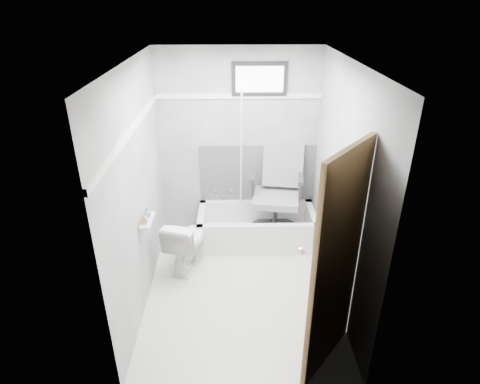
{
  "coord_description": "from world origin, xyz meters",
  "views": [
    {
      "loc": [
        -0.08,
        -3.52,
        2.92
      ],
      "look_at": [
        0.0,
        0.35,
        1.0
      ],
      "focal_mm": 30.0,
      "sensor_mm": 36.0,
      "label": 1
    }
  ],
  "objects_px": {
    "office_chair": "(276,192)",
    "toilet": "(187,243)",
    "door": "(381,291)",
    "soap_bottle_b": "(147,212)",
    "soap_bottle_a": "(144,219)",
    "bathtub": "(257,226)"
  },
  "relations": [
    {
      "from": "bathtub",
      "to": "soap_bottle_a",
      "type": "relative_size",
      "value": 12.7
    },
    {
      "from": "office_chair",
      "to": "soap_bottle_a",
      "type": "height_order",
      "value": "office_chair"
    },
    {
      "from": "toilet",
      "to": "soap_bottle_a",
      "type": "distance_m",
      "value": 0.9
    },
    {
      "from": "soap_bottle_a",
      "to": "bathtub",
      "type": "bearing_deg",
      "value": 42.51
    },
    {
      "from": "toilet",
      "to": "door",
      "type": "relative_size",
      "value": 0.33
    },
    {
      "from": "bathtub",
      "to": "soap_bottle_b",
      "type": "xyz_separation_m",
      "value": [
        -1.17,
        -0.93,
        0.75
      ]
    },
    {
      "from": "door",
      "to": "toilet",
      "type": "bearing_deg",
      "value": 133.61
    },
    {
      "from": "office_chair",
      "to": "soap_bottle_a",
      "type": "distance_m",
      "value": 1.8
    },
    {
      "from": "door",
      "to": "soap_bottle_a",
      "type": "height_order",
      "value": "door"
    },
    {
      "from": "bathtub",
      "to": "door",
      "type": "relative_size",
      "value": 0.75
    },
    {
      "from": "toilet",
      "to": "soap_bottle_a",
      "type": "bearing_deg",
      "value": 75.72
    },
    {
      "from": "bathtub",
      "to": "soap_bottle_a",
      "type": "xyz_separation_m",
      "value": [
        -1.17,
        -1.07,
        0.76
      ]
    },
    {
      "from": "soap_bottle_a",
      "to": "soap_bottle_b",
      "type": "bearing_deg",
      "value": 90.0
    },
    {
      "from": "toilet",
      "to": "office_chair",
      "type": "bearing_deg",
      "value": -136.89
    },
    {
      "from": "bathtub",
      "to": "office_chair",
      "type": "relative_size",
      "value": 1.31
    },
    {
      "from": "door",
      "to": "soap_bottle_b",
      "type": "distance_m",
      "value": 2.31
    },
    {
      "from": "soap_bottle_a",
      "to": "soap_bottle_b",
      "type": "xyz_separation_m",
      "value": [
        0.0,
        0.14,
        -0.01
      ]
    },
    {
      "from": "door",
      "to": "soap_bottle_b",
      "type": "xyz_separation_m",
      "value": [
        -1.92,
        1.28,
        -0.04
      ]
    },
    {
      "from": "office_chair",
      "to": "toilet",
      "type": "height_order",
      "value": "office_chair"
    },
    {
      "from": "door",
      "to": "soap_bottle_b",
      "type": "bearing_deg",
      "value": 146.36
    },
    {
      "from": "office_chair",
      "to": "toilet",
      "type": "relative_size",
      "value": 1.74
    },
    {
      "from": "office_chair",
      "to": "soap_bottle_a",
      "type": "xyz_separation_m",
      "value": [
        -1.4,
        -1.09,
        0.27
      ]
    }
  ]
}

